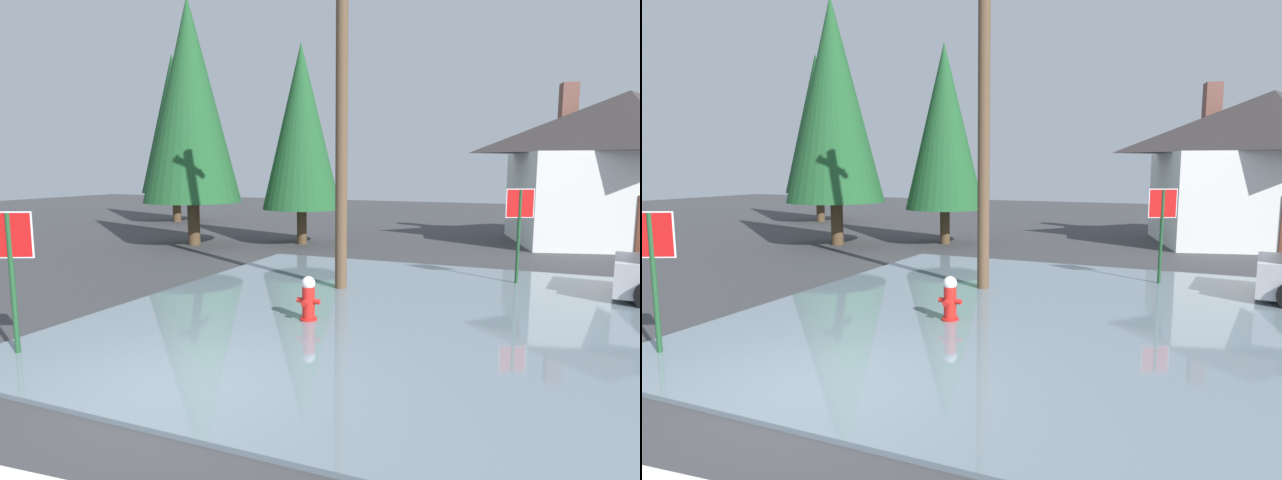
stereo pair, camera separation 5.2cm
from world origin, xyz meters
TOP-DOWN VIEW (x-y plane):
  - ground_plane at (0.00, 0.00)m, footprint 80.00×80.00m
  - flood_puddle at (1.32, 4.49)m, footprint 10.10×11.16m
  - stop_sign_near at (-3.08, 0.04)m, footprint 0.65×0.32m
  - fire_hydrant at (0.34, 3.40)m, footprint 0.45×0.39m
  - utility_pole at (-0.05, 6.16)m, footprint 1.60×0.28m
  - stop_sign_far at (3.78, 8.36)m, footprint 0.64×0.35m
  - house at (7.05, 17.50)m, footprint 9.22×7.43m
  - pine_tree_tall_left at (-4.19, 12.92)m, footprint 2.99×2.99m
  - pine_tree_mid_left at (-13.99, 17.97)m, footprint 3.52×3.52m
  - pine_tree_short_left at (-7.85, 11.09)m, footprint 3.62×3.62m

SIDE VIEW (x-z plane):
  - ground_plane at x=0.00m, z-range -0.10..0.00m
  - flood_puddle at x=1.32m, z-range 0.00..0.07m
  - fire_hydrant at x=0.34m, z-range -0.01..0.90m
  - stop_sign_near at x=-3.08m, z-range 0.48..2.73m
  - stop_sign_far at x=3.78m, z-range 0.51..2.91m
  - house at x=7.05m, z-range -0.11..6.07m
  - pine_tree_tall_left at x=-4.19m, z-range 0.66..8.15m
  - utility_pole at x=-0.05m, z-range 0.18..9.46m
  - pine_tree_mid_left at x=-13.99m, z-range 0.78..9.57m
  - pine_tree_short_left at x=-7.85m, z-range 0.80..9.84m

